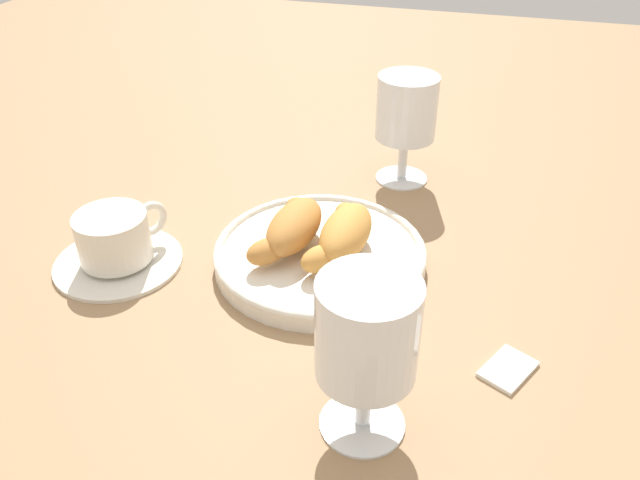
# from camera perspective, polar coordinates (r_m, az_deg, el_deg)

# --- Properties ---
(ground_plane) EXTENTS (2.20, 2.20, 0.00)m
(ground_plane) POSITION_cam_1_polar(r_m,az_deg,el_deg) (0.68, 1.28, -2.93)
(ground_plane) COLOR #997551
(pastry_plate) EXTENTS (0.23, 0.23, 0.02)m
(pastry_plate) POSITION_cam_1_polar(r_m,az_deg,el_deg) (0.68, -0.00, -1.25)
(pastry_plate) COLOR silver
(pastry_plate) RESTS_ON ground_plane
(croissant_large) EXTENTS (0.14, 0.07, 0.04)m
(croissant_large) POSITION_cam_1_polar(r_m,az_deg,el_deg) (0.66, 2.06, 0.60)
(croissant_large) COLOR #CC893D
(croissant_large) RESTS_ON pastry_plate
(croissant_small) EXTENTS (0.14, 0.07, 0.04)m
(croissant_small) POSITION_cam_1_polar(r_m,az_deg,el_deg) (0.67, -2.54, 1.15)
(croissant_small) COLOR #BC7A38
(croissant_small) RESTS_ON pastry_plate
(coffee_cup_near) EXTENTS (0.14, 0.14, 0.06)m
(coffee_cup_near) POSITION_cam_1_polar(r_m,az_deg,el_deg) (0.71, -17.71, -0.28)
(coffee_cup_near) COLOR silver
(coffee_cup_near) RESTS_ON ground_plane
(juice_glass_left) EXTENTS (0.08, 0.08, 0.14)m
(juice_glass_left) POSITION_cam_1_polar(r_m,az_deg,el_deg) (0.82, 7.69, 11.12)
(juice_glass_left) COLOR white
(juice_glass_left) RESTS_ON ground_plane
(juice_glass_right) EXTENTS (0.08, 0.08, 0.14)m
(juice_glass_right) POSITION_cam_1_polar(r_m,az_deg,el_deg) (0.46, 4.20, -8.69)
(juice_glass_right) COLOR white
(juice_glass_right) RESTS_ON ground_plane
(sugar_packet) EXTENTS (0.06, 0.05, 0.01)m
(sugar_packet) POSITION_cam_1_polar(r_m,az_deg,el_deg) (0.59, 16.41, -10.82)
(sugar_packet) COLOR white
(sugar_packet) RESTS_ON ground_plane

